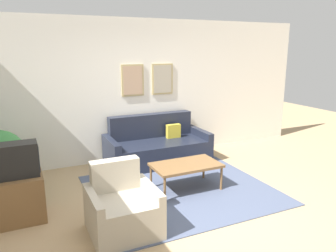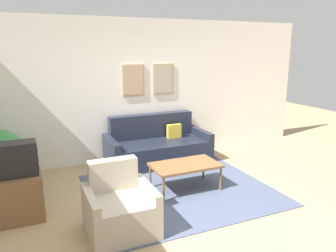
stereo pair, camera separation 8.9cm
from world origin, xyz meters
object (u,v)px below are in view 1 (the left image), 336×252
(couch, at_px, (157,147))
(tv, at_px, (11,161))
(armchair, at_px, (122,210))
(coffee_table, at_px, (186,166))

(couch, relative_size, tv, 3.07)
(tv, bearing_deg, armchair, -35.55)
(couch, distance_m, armchair, 2.49)
(coffee_table, xyz_separation_m, armchair, (-1.25, -0.74, -0.10))
(coffee_table, distance_m, armchair, 1.46)
(coffee_table, xyz_separation_m, tv, (-2.39, 0.08, 0.42))
(coffee_table, height_order, armchair, armchair)
(couch, distance_m, coffee_table, 1.36)
(couch, xyz_separation_m, tv, (-2.48, -1.28, 0.50))
(coffee_table, bearing_deg, couch, 86.17)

